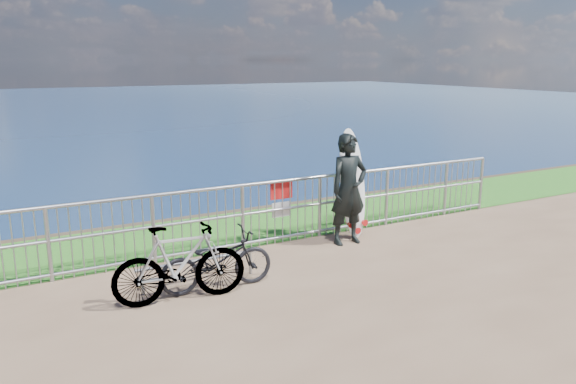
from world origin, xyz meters
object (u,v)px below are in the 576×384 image
surfer (349,189)px  bicycle_near (217,261)px  bicycle_far (180,264)px  surfboard (353,188)px

surfer → bicycle_near: (-2.74, -0.83, -0.54)m
surfer → bicycle_far: (-3.31, -0.98, -0.43)m
surfboard → bicycle_far: 3.84m
surfer → bicycle_near: surfer is taller
bicycle_far → surfer: bearing=-67.1°
surfboard → bicycle_near: 3.27m
surfboard → bicycle_far: bearing=-160.4°
surfer → surfboard: (0.29, 0.30, -0.06)m
surfer → bicycle_near: size_ratio=1.20×
surfer → bicycle_far: surfer is taller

